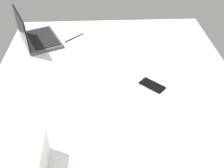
# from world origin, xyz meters

# --- Properties ---
(bed_mattress) EXTENTS (1.80, 1.40, 0.18)m
(bed_mattress) POSITION_xyz_m (0.00, 0.00, 0.09)
(bed_mattress) COLOR white
(bed_mattress) RESTS_ON ground
(laptop) EXTENTS (0.40, 0.35, 0.23)m
(laptop) POSITION_xyz_m (0.58, 0.52, 0.22)
(laptop) COLOR #4C4C51
(laptop) RESTS_ON bed_mattress
(cell_phone) EXTENTS (0.15, 0.15, 0.01)m
(cell_phone) POSITION_xyz_m (0.07, -0.21, 0.18)
(cell_phone) COLOR black
(cell_phone) RESTS_ON bed_mattress
(charger_cable) EXTENTS (0.12, 0.13, 0.01)m
(charger_cable) POSITION_xyz_m (0.62, 0.26, 0.18)
(charger_cable) COLOR black
(charger_cable) RESTS_ON bed_mattress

